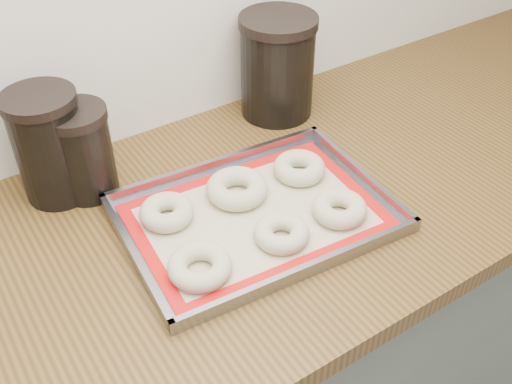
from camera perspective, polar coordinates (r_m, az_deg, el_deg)
cabinet at (r=1.43m, az=-0.46°, el=-15.67°), size 3.00×0.65×0.86m
countertop at (r=1.10m, az=-0.58°, el=-2.08°), size 3.06×0.68×0.04m
baking_tray at (r=1.05m, az=0.00°, el=-2.23°), size 0.48×0.37×0.03m
baking_mat at (r=1.05m, az=-0.00°, el=-2.31°), size 0.44×0.32×0.00m
bagel_front_left at (r=0.95m, az=-5.38°, el=-7.08°), size 0.11×0.11×0.03m
bagel_front_mid at (r=1.00m, az=2.46°, el=-3.93°), size 0.10×0.10×0.03m
bagel_front_right at (r=1.05m, az=7.95°, el=-1.58°), size 0.11×0.11×0.03m
bagel_back_left at (r=1.05m, az=-8.51°, el=-1.91°), size 0.11×0.11×0.03m
bagel_back_mid at (r=1.09m, az=-1.82°, el=0.33°), size 0.14×0.14×0.04m
bagel_back_right at (r=1.14m, az=4.15°, el=2.30°), size 0.10×0.10×0.03m
canister_left at (r=1.11m, az=-19.05°, el=4.20°), size 0.13×0.13×0.20m
canister_mid at (r=1.11m, az=-16.21°, el=3.71°), size 0.11×0.11×0.17m
canister_right at (r=1.29m, az=2.05°, el=11.89°), size 0.16×0.16×0.22m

